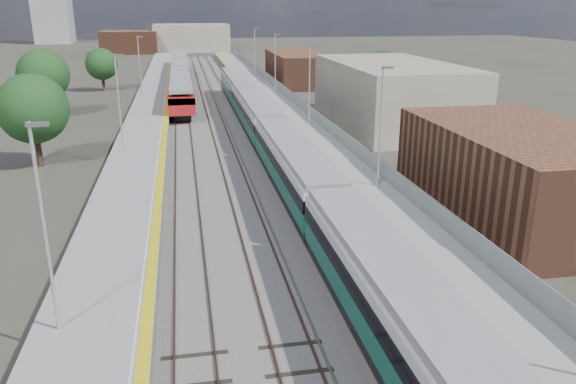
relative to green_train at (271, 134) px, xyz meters
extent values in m
plane|color=#47443A|center=(-1.50, 16.84, -2.09)|extent=(320.00, 320.00, 0.00)
cube|color=#565451|center=(-3.75, 19.34, -2.06)|extent=(10.50, 155.00, 0.06)
cube|color=#4C3323|center=(-0.72, 21.84, -1.98)|extent=(0.07, 160.00, 0.14)
cube|color=#4C3323|center=(0.72, 21.84, -1.98)|extent=(0.07, 160.00, 0.14)
cube|color=#4C3323|center=(-4.22, 21.84, -1.98)|extent=(0.07, 160.00, 0.14)
cube|color=#4C3323|center=(-2.78, 21.84, -1.98)|extent=(0.07, 160.00, 0.14)
cube|color=#4C3323|center=(-7.72, 21.84, -1.98)|extent=(0.07, 160.00, 0.14)
cube|color=#4C3323|center=(-6.28, 21.84, -1.98)|extent=(0.07, 160.00, 0.14)
cube|color=gray|center=(-1.05, 21.84, -1.99)|extent=(0.08, 160.00, 0.10)
cube|color=gray|center=(-2.45, 21.84, -1.99)|extent=(0.08, 160.00, 0.10)
cube|color=slate|center=(3.75, 19.34, -1.59)|extent=(4.70, 155.00, 1.00)
cube|color=gray|center=(3.75, 19.34, -1.08)|extent=(4.70, 155.00, 0.03)
cube|color=gold|center=(1.65, 19.34, -1.06)|extent=(0.40, 155.00, 0.01)
cube|color=gray|center=(5.95, 19.34, -0.49)|extent=(0.06, 155.00, 1.20)
cylinder|color=#9EA0A3|center=(5.10, -11.16, 2.68)|extent=(0.12, 0.12, 7.50)
cube|color=#4C4C4F|center=(5.35, -11.16, 6.33)|extent=(0.70, 0.18, 0.14)
cylinder|color=#9EA0A3|center=(5.10, 8.84, 2.68)|extent=(0.12, 0.12, 7.50)
cube|color=#4C4C4F|center=(5.35, 8.84, 6.33)|extent=(0.70, 0.18, 0.14)
cylinder|color=#9EA0A3|center=(5.10, 28.84, 2.68)|extent=(0.12, 0.12, 7.50)
cube|color=#4C4C4F|center=(5.35, 28.84, 6.33)|extent=(0.70, 0.18, 0.14)
cylinder|color=#9EA0A3|center=(5.10, 48.84, 2.68)|extent=(0.12, 0.12, 7.50)
cube|color=#4C4C4F|center=(5.35, 48.84, 6.33)|extent=(0.70, 0.18, 0.14)
cube|color=slate|center=(-10.55, 19.34, -1.59)|extent=(4.30, 155.00, 1.00)
cube|color=gray|center=(-10.55, 19.34, -1.08)|extent=(4.30, 155.00, 0.03)
cube|color=gold|center=(-8.65, 19.34, -1.06)|extent=(0.45, 155.00, 0.01)
cube|color=silver|center=(-9.00, 19.34, -1.06)|extent=(0.08, 155.00, 0.01)
cylinder|color=#9EA0A3|center=(-11.70, -25.16, 2.68)|extent=(0.12, 0.12, 7.50)
cube|color=#4C4C4F|center=(-11.45, -25.16, 6.33)|extent=(0.70, 0.18, 0.14)
cylinder|color=#9EA0A3|center=(-11.70, 0.84, 2.68)|extent=(0.12, 0.12, 7.50)
cube|color=#4C4C4F|center=(-11.45, 0.84, 6.33)|extent=(0.70, 0.18, 0.14)
cylinder|color=#9EA0A3|center=(-11.70, 26.84, 2.68)|extent=(0.12, 0.12, 7.50)
cube|color=#4C4C4F|center=(-11.45, 26.84, 6.33)|extent=(0.70, 0.18, 0.14)
cube|color=brown|center=(12.50, -15.16, 0.51)|extent=(9.00, 16.00, 5.20)
cube|color=gray|center=(14.50, 11.84, 1.11)|extent=(11.00, 22.00, 6.40)
cube|color=brown|center=(11.50, 44.84, 0.31)|extent=(8.00, 18.00, 4.80)
cube|color=gray|center=(-3.50, 116.84, 1.41)|extent=(20.00, 14.00, 7.00)
cube|color=brown|center=(-19.50, 111.84, 0.71)|extent=(14.00, 12.00, 5.60)
cube|color=black|center=(0.00, -27.90, -1.27)|extent=(2.54, 18.24, 0.43)
cube|color=#11594B|center=(0.00, -27.90, -0.52)|extent=(2.64, 18.24, 1.07)
cube|color=black|center=(0.00, -27.90, 0.32)|extent=(2.69, 18.24, 0.73)
cube|color=silver|center=(0.00, -27.90, 0.90)|extent=(2.64, 18.24, 0.45)
cube|color=gray|center=(0.00, -27.90, 1.30)|extent=(2.34, 18.24, 0.37)
cube|color=black|center=(0.00, -9.17, -1.27)|extent=(2.54, 18.24, 0.43)
cube|color=#11594B|center=(0.00, -9.17, -0.52)|extent=(2.64, 18.24, 1.07)
cube|color=black|center=(0.00, -9.17, 0.32)|extent=(2.69, 18.24, 0.73)
cube|color=silver|center=(0.00, -9.17, 0.90)|extent=(2.64, 18.24, 0.45)
cube|color=gray|center=(0.00, -9.17, 1.30)|extent=(2.34, 18.24, 0.37)
cube|color=black|center=(0.00, 9.57, -1.27)|extent=(2.54, 18.24, 0.43)
cube|color=#11594B|center=(0.00, 9.57, -0.52)|extent=(2.64, 18.24, 1.07)
cube|color=black|center=(0.00, 9.57, 0.32)|extent=(2.69, 18.24, 0.73)
cube|color=silver|center=(0.00, 9.57, 0.90)|extent=(2.64, 18.24, 0.45)
cube|color=gray|center=(0.00, 9.57, 1.30)|extent=(2.34, 18.24, 0.37)
cube|color=black|center=(0.00, 28.31, -1.27)|extent=(2.54, 18.24, 0.43)
cube|color=#11594B|center=(0.00, 28.31, -0.52)|extent=(2.64, 18.24, 1.07)
cube|color=black|center=(0.00, 28.31, 0.32)|extent=(2.69, 18.24, 0.73)
cube|color=silver|center=(0.00, 28.31, 0.90)|extent=(2.64, 18.24, 0.45)
cube|color=gray|center=(0.00, 28.31, 1.30)|extent=(2.34, 18.24, 0.37)
cube|color=black|center=(-7.00, 24.24, -1.63)|extent=(1.87, 15.87, 0.65)
cube|color=maroon|center=(-7.00, 24.24, -0.07)|extent=(2.75, 18.67, 1.96)
cube|color=black|center=(-7.00, 24.24, 0.42)|extent=(2.81, 18.67, 0.69)
cube|color=gray|center=(-7.00, 24.24, 1.40)|extent=(2.46, 18.67, 0.39)
cube|color=black|center=(-7.00, 43.40, -1.63)|extent=(1.87, 15.87, 0.65)
cube|color=maroon|center=(-7.00, 43.40, -0.07)|extent=(2.75, 18.67, 1.96)
cube|color=black|center=(-7.00, 43.40, 0.42)|extent=(2.81, 18.67, 0.69)
cube|color=gray|center=(-7.00, 43.40, 1.40)|extent=(2.46, 18.67, 0.39)
cube|color=black|center=(-7.00, 62.57, -1.63)|extent=(1.87, 15.87, 0.65)
cube|color=maroon|center=(-7.00, 62.57, -0.07)|extent=(2.75, 18.67, 1.96)
cube|color=black|center=(-7.00, 62.57, 0.42)|extent=(2.81, 18.67, 0.69)
cube|color=gray|center=(-7.00, 62.57, 1.40)|extent=(2.46, 18.67, 0.39)
cylinder|color=#382619|center=(-18.09, 1.29, -0.83)|extent=(0.44, 0.44, 2.51)
sphere|color=#163B17|center=(-18.09, 1.29, 2.45)|extent=(5.31, 5.31, 5.31)
cylinder|color=#382619|center=(-21.69, 22.21, -0.78)|extent=(0.44, 0.44, 2.63)
sphere|color=#163B17|center=(-21.69, 22.21, 2.65)|extent=(5.55, 5.55, 5.55)
cylinder|color=#382619|center=(-18.10, 42.33, -1.02)|extent=(0.44, 0.44, 2.14)
sphere|color=#163B17|center=(-18.10, 42.33, 1.78)|extent=(4.52, 4.52, 4.52)
cylinder|color=#382619|center=(22.50, 36.91, -1.10)|extent=(0.44, 0.44, 1.99)
sphere|color=#163B17|center=(22.50, 36.91, 1.50)|extent=(4.19, 4.19, 4.19)
camera|label=1|loc=(-6.89, -43.80, 9.92)|focal=35.00mm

